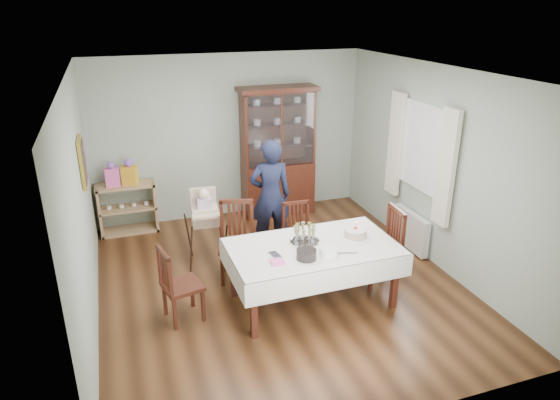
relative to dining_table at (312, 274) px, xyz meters
name	(u,v)px	position (x,y,z in m)	size (l,w,h in m)	color
floor	(279,283)	(-0.25, 0.53, -0.38)	(5.00, 5.00, 0.00)	#593319
room_shell	(265,147)	(-0.25, 1.07, 1.32)	(5.00, 5.00, 5.00)	#9EAA99
dining_table	(312,274)	(0.00, 0.00, 0.00)	(2.01, 1.17, 0.76)	#461D11
china_cabinet	(278,150)	(0.50, 2.79, 0.74)	(1.30, 0.48, 2.18)	#461D11
sideboard	(128,208)	(-2.00, 2.81, 0.02)	(0.90, 0.38, 0.80)	tan
picture_frame	(82,162)	(-2.47, 1.33, 1.27)	(0.04, 0.48, 0.58)	gold
window	(423,148)	(1.97, 0.83, 1.17)	(0.04, 1.02, 1.22)	white
curtain_left	(446,168)	(1.91, 0.21, 1.07)	(0.07, 0.30, 1.55)	silver
curtain_right	(395,144)	(1.91, 1.45, 1.07)	(0.07, 0.30, 1.55)	silver
radiator	(411,230)	(1.91, 0.83, -0.08)	(0.10, 0.80, 0.55)	white
chair_far_left	(237,256)	(-0.71, 0.86, -0.08)	(0.58, 0.58, 1.03)	#461D11
chair_far_right	(299,248)	(0.17, 0.91, -0.12)	(0.42, 0.42, 0.89)	#461D11
chair_end_left	(182,298)	(-1.55, 0.16, -0.11)	(0.49, 0.49, 0.92)	#461D11
chair_end_right	(380,261)	(1.02, 0.16, -0.08)	(0.48, 0.48, 1.02)	#461D11
woman	(270,196)	(-0.04, 1.52, 0.45)	(0.61, 0.40, 1.67)	black
high_chair	(206,233)	(-1.01, 1.45, 0.04)	(0.52, 0.52, 1.09)	black
champagne_tray	(305,237)	(-0.06, 0.12, 0.45)	(0.36, 0.36, 0.22)	silver
birthday_cake	(355,233)	(0.57, 0.04, 0.43)	(0.31, 0.31, 0.21)	white
plate_stack_dark	(306,254)	(-0.19, -0.27, 0.43)	(0.23, 0.23, 0.11)	black
plate_stack_white	(328,252)	(0.07, -0.28, 0.42)	(0.21, 0.21, 0.09)	white
napkin_stack	(277,262)	(-0.53, -0.25, 0.39)	(0.15, 0.15, 0.02)	#F259AE
cutlery	(272,255)	(-0.54, -0.07, 0.38)	(0.12, 0.17, 0.01)	silver
cake_knife	(346,253)	(0.28, -0.30, 0.38)	(0.27, 0.02, 0.01)	silver
gift_bag_pink	(112,175)	(-2.17, 2.79, 0.59)	(0.21, 0.13, 0.39)	#F259AE
gift_bag_orange	(130,173)	(-1.91, 2.79, 0.60)	(0.26, 0.23, 0.41)	gold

